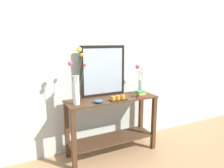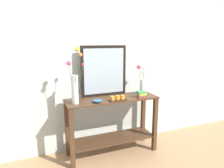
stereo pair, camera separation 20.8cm
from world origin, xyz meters
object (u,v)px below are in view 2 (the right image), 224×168
Objects in this scene: tall_vase_left at (75,84)px; decorative_bowl at (97,101)px; candle_tray at (118,98)px; vase_right at (142,83)px; book_stack at (141,94)px; mirror_leaning at (104,71)px; console_table at (112,120)px.

decorative_bowl is at bearing -10.44° from tall_vase_left.
tall_vase_left reaches higher than candle_tray.
tall_vase_left is 1.02m from vase_right.
candle_tray is 1.79× the size of book_stack.
candle_tray is at bearing -75.52° from mirror_leaning.
book_stack is at bearing -122.40° from vase_right.
vase_right is 0.51m from candle_tray.
vase_right is (0.49, 0.02, 0.50)m from console_table.
vase_right is 0.22m from book_stack.
tall_vase_left is 5.25× the size of book_stack.
vase_right is at bearing 18.43° from candle_tray.
vase_right is at bearing 2.63° from console_table.
tall_vase_left is (-0.47, -0.24, -0.11)m from mirror_leaning.
decorative_bowl is (-0.20, -0.29, -0.34)m from mirror_leaning.
tall_vase_left is 0.60m from candle_tray.
decorative_bowl is at bearing -155.64° from console_table.
tall_vase_left reaches higher than vase_right.
decorative_bowl is 0.91× the size of book_stack.
mirror_leaning is at bearing 106.51° from console_table.
mirror_leaning reaches higher than candle_tray.
tall_vase_left is at bearing -175.00° from vase_right.
console_table is 1.81× the size of tall_vase_left.
vase_right is 3.62× the size of decorative_bowl.
console_table is 0.38m from candle_tray.
tall_vase_left is at bearing 169.56° from decorative_bowl.
candle_tray is at bearing -179.27° from book_stack.
tall_vase_left is 2.93× the size of candle_tray.
decorative_bowl is at bearing -124.74° from mirror_leaning.
candle_tray reaches higher than decorative_bowl.
book_stack reaches higher than candle_tray.
book_stack is (0.92, -0.06, -0.20)m from tall_vase_left.
mirror_leaning reaches higher than decorative_bowl.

